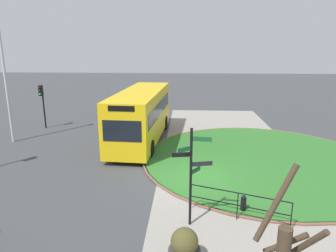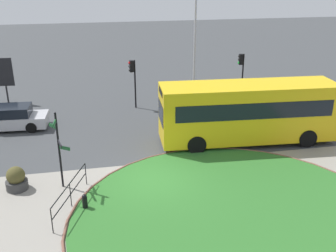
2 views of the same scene
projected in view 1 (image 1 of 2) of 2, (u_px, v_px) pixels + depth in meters
ground at (196, 178)px, 14.61m from camera, size 120.00×120.00×0.00m
sidewalk_paving at (240, 179)px, 14.49m from camera, size 32.00×7.80×0.02m
grass_island at (261, 159)px, 16.96m from camera, size 12.81×12.81×0.10m
grass_kerb_ring at (261, 159)px, 16.96m from camera, size 13.12×13.12×0.11m
signpost_directional at (192, 170)px, 10.25m from camera, size 0.82×1.37×3.53m
bollard_foreground at (243, 204)px, 11.49m from camera, size 0.21×0.21×0.69m
railing_grass_edge at (238, 202)px, 10.89m from camera, size 1.28×3.41×1.07m
bus_yellow at (142, 114)px, 20.02m from camera, size 9.72×3.06×3.33m
traffic_light_near at (42, 97)px, 22.87m from camera, size 0.49×0.27×3.31m
lamppost_tall at (4, 70)px, 19.03m from camera, size 0.32×0.32×8.72m
planter_near_signpost at (184, 248)px, 8.76m from camera, size 0.94×0.94×1.09m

